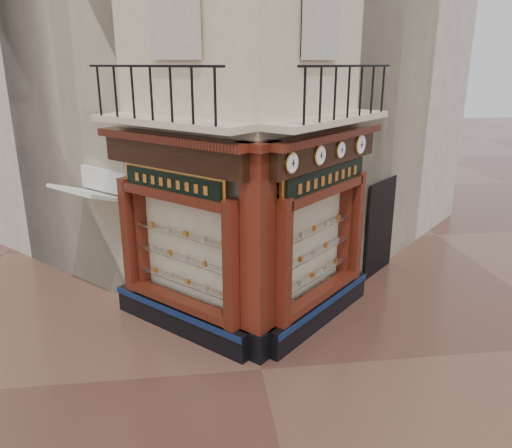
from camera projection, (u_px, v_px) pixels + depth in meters
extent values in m
plane|color=#4A2C22|center=(261.00, 369.00, 8.87)|extent=(80.00, 80.00, 0.00)
cube|color=beige|center=(229.00, 31.00, 12.84)|extent=(11.31, 11.31, 12.00)
cube|color=beige|center=(141.00, 53.00, 15.03)|extent=(11.31, 11.31, 11.00)
cube|color=beige|center=(302.00, 53.00, 15.63)|extent=(11.31, 11.31, 11.00)
cube|color=black|center=(181.00, 319.00, 10.07)|extent=(2.72, 2.72, 0.55)
cube|color=#0D1C41|center=(173.00, 313.00, 9.86)|extent=(2.50, 2.50, 0.12)
cube|color=black|center=(232.00, 267.00, 8.79)|extent=(0.37, 0.37, 2.45)
cube|color=black|center=(130.00, 235.00, 10.42)|extent=(0.37, 0.37, 2.45)
cube|color=#FFEFC1|center=(189.00, 246.00, 9.86)|extent=(1.80, 1.80, 2.10)
cube|color=black|center=(173.00, 155.00, 9.06)|extent=(2.69, 2.69, 0.50)
cube|color=black|center=(169.00, 139.00, 8.91)|extent=(2.86, 2.86, 0.14)
cube|color=black|center=(319.00, 310.00, 10.42)|extent=(2.72, 2.72, 0.55)
cube|color=#0D1C41|center=(328.00, 304.00, 10.24)|extent=(2.50, 2.50, 0.12)
cube|color=black|center=(282.00, 264.00, 8.90)|extent=(0.37, 0.37, 2.45)
cube|color=black|center=(355.00, 226.00, 11.01)|extent=(0.37, 0.37, 2.45)
cube|color=#FFEFC1|center=(308.00, 241.00, 10.15)|extent=(1.80, 1.80, 2.10)
cube|color=black|center=(325.00, 152.00, 9.41)|extent=(2.69, 2.69, 0.50)
cube|color=black|center=(329.00, 136.00, 9.27)|extent=(2.86, 2.86, 0.14)
cube|color=black|center=(258.00, 341.00, 9.26)|extent=(0.78, 0.78, 0.55)
cube|color=black|center=(258.00, 244.00, 8.67)|extent=(0.64, 0.64, 3.50)
cube|color=black|center=(258.00, 146.00, 8.14)|extent=(0.85, 0.85, 0.14)
cube|color=beige|center=(167.00, 122.00, 8.81)|extent=(2.97, 2.97, 0.12)
cube|color=black|center=(150.00, 66.00, 8.27)|extent=(2.36, 2.36, 0.04)
cube|color=beige|center=(331.00, 120.00, 9.17)|extent=(2.97, 2.97, 0.12)
cube|color=black|center=(350.00, 66.00, 8.69)|extent=(2.36, 2.36, 0.04)
cylinder|color=gold|center=(291.00, 163.00, 8.26)|extent=(0.29, 0.29, 0.36)
cylinder|color=white|center=(293.00, 163.00, 8.24)|extent=(0.24, 0.24, 0.31)
cube|color=black|center=(293.00, 163.00, 8.23)|extent=(0.02, 0.02, 0.12)
cube|color=black|center=(293.00, 163.00, 8.23)|extent=(0.07, 0.07, 0.01)
cylinder|color=gold|center=(319.00, 155.00, 8.94)|extent=(0.29, 0.29, 0.36)
cylinder|color=white|center=(321.00, 156.00, 8.92)|extent=(0.24, 0.24, 0.31)
cube|color=black|center=(322.00, 156.00, 8.92)|extent=(0.02, 0.02, 0.12)
cube|color=black|center=(322.00, 156.00, 8.92)|extent=(0.07, 0.07, 0.01)
cylinder|color=gold|center=(340.00, 150.00, 9.52)|extent=(0.26, 0.26, 0.32)
cylinder|color=white|center=(342.00, 150.00, 9.51)|extent=(0.21, 0.21, 0.28)
cube|color=black|center=(342.00, 150.00, 9.50)|extent=(0.02, 0.02, 0.11)
cube|color=black|center=(342.00, 150.00, 9.50)|extent=(0.07, 0.07, 0.01)
cylinder|color=gold|center=(360.00, 144.00, 10.15)|extent=(0.32, 0.32, 0.40)
cylinder|color=white|center=(361.00, 145.00, 10.14)|extent=(0.26, 0.26, 0.35)
cube|color=black|center=(362.00, 145.00, 10.13)|extent=(0.02, 0.02, 0.13)
cube|color=black|center=(362.00, 145.00, 10.13)|extent=(0.08, 0.08, 0.01)
cube|color=#C9843B|center=(173.00, 183.00, 9.19)|extent=(1.90, 1.90, 0.51)
cube|color=black|center=(171.00, 183.00, 9.16)|extent=(1.77, 1.77, 0.38)
cube|color=#C9843B|center=(326.00, 178.00, 9.54)|extent=(2.18, 2.18, 0.58)
cube|color=black|center=(328.00, 178.00, 9.51)|extent=(2.03, 2.03, 0.44)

